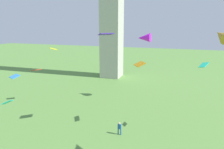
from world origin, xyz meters
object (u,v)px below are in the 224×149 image
at_px(kite_flying_2, 7,102).
at_px(kite_flying_8, 15,76).
at_px(kite_flying_1, 106,34).
at_px(kite_flying_3, 144,38).
at_px(kite_flying_5, 204,65).
at_px(kite_flying_0, 53,49).
at_px(kite_flying_6, 140,64).
at_px(person_2, 120,128).
at_px(kite_flying_4, 37,70).
at_px(kite_flying_7, 221,36).

relative_size(kite_flying_2, kite_flying_8, 0.67).
height_order(kite_flying_1, kite_flying_3, kite_flying_1).
bearing_deg(kite_flying_5, kite_flying_0, 112.36).
xyz_separation_m(kite_flying_3, kite_flying_6, (1.43, -10.33, -2.63)).
bearing_deg(kite_flying_1, person_2, -61.37).
xyz_separation_m(kite_flying_1, kite_flying_4, (-8.60, -2.25, -4.47)).
distance_m(person_2, kite_flying_6, 8.32).
xyz_separation_m(kite_flying_3, kite_flying_4, (-10.94, -14.29, -3.42)).
relative_size(kite_flying_3, kite_flying_5, 1.70).
bearing_deg(kite_flying_3, kite_flying_4, -33.16).
bearing_deg(kite_flying_1, kite_flying_8, 149.60).
bearing_deg(kite_flying_4, kite_flying_1, -71.12).
bearing_deg(kite_flying_5, kite_flying_6, 124.74).
height_order(person_2, kite_flying_0, kite_flying_0).
relative_size(kite_flying_5, kite_flying_6, 0.71).
height_order(kite_flying_1, kite_flying_6, kite_flying_1).
relative_size(kite_flying_0, kite_flying_4, 1.14).
distance_m(kite_flying_3, kite_flying_5, 13.28).
bearing_deg(kite_flying_8, kite_flying_1, 37.23).
distance_m(person_2, kite_flying_2, 13.82).
distance_m(kite_flying_2, kite_flying_8, 4.48).
bearing_deg(kite_flying_0, kite_flying_6, 119.56).
xyz_separation_m(kite_flying_1, kite_flying_7, (11.48, -4.58, 0.20)).
xyz_separation_m(person_2, kite_flying_2, (-12.46, -4.79, 3.56)).
xyz_separation_m(kite_flying_1, kite_flying_2, (-10.47, -5.56, -7.85)).
height_order(kite_flying_1, kite_flying_2, kite_flying_1).
relative_size(kite_flying_2, kite_flying_4, 1.03).
xyz_separation_m(kite_flying_4, kite_flying_5, (19.72, 4.62, 1.03)).
bearing_deg(kite_flying_0, kite_flying_5, 125.49).
relative_size(person_2, kite_flying_4, 1.34).
height_order(person_2, kite_flying_6, kite_flying_6).
height_order(kite_flying_0, kite_flying_8, kite_flying_0).
distance_m(kite_flying_0, kite_flying_3, 15.20).
relative_size(kite_flying_6, kite_flying_7, 1.05).
relative_size(kite_flying_4, kite_flying_7, 0.66).
distance_m(kite_flying_3, kite_flying_8, 20.96).
height_order(kite_flying_2, kite_flying_8, kite_flying_8).
height_order(kite_flying_3, kite_flying_4, kite_flying_3).
bearing_deg(person_2, kite_flying_2, -153.08).
bearing_deg(kite_flying_1, kite_flying_4, 154.39).
bearing_deg(kite_flying_5, kite_flying_8, 130.49).
height_order(kite_flying_0, kite_flying_2, kite_flying_0).
height_order(kite_flying_5, kite_flying_6, kite_flying_5).
xyz_separation_m(person_2, kite_flying_3, (0.34, 12.81, 10.37)).
relative_size(kite_flying_5, kite_flying_8, 0.74).
distance_m(kite_flying_2, kite_flying_6, 16.52).
height_order(kite_flying_3, kite_flying_6, kite_flying_3).
height_order(kite_flying_2, kite_flying_5, kite_flying_5).
xyz_separation_m(person_2, kite_flying_4, (-10.60, -1.48, 6.94)).
bearing_deg(kite_flying_2, kite_flying_1, -0.82).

